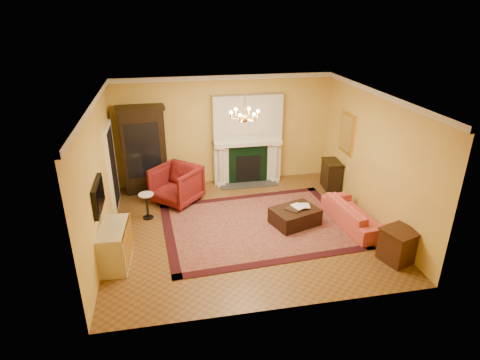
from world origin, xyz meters
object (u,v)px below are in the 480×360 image
object	(u,v)px
wingback_armchair	(176,183)
end_table	(398,246)
commode	(115,245)
china_cabinet	(144,152)
console_table	(331,175)
leather_ottoman	(295,216)
coral_sofa	(355,210)
pedestal_table	(147,204)

from	to	relation	value
wingback_armchair	end_table	xyz separation A→B (m)	(4.15, -3.43, -0.21)
wingback_armchair	commode	bearing A→B (deg)	-75.26
end_table	commode	bearing A→B (deg)	170.04
wingback_armchair	china_cabinet	bearing A→B (deg)	173.37
console_table	leather_ottoman	distance (m)	2.38
china_cabinet	coral_sofa	world-z (taller)	china_cabinet
leather_ottoman	wingback_armchair	bearing A→B (deg)	128.87
wingback_armchair	pedestal_table	bearing A→B (deg)	-92.38
wingback_armchair	leather_ottoman	world-z (taller)	wingback_armchair
china_cabinet	coral_sofa	xyz separation A→B (m)	(4.72, -2.85, -0.75)
wingback_armchair	end_table	bearing A→B (deg)	2.86
commode	console_table	bearing A→B (deg)	28.34
end_table	leather_ottoman	size ratio (longest dim) A/B	0.64
wingback_armchair	pedestal_table	world-z (taller)	wingback_armchair
commode	end_table	world-z (taller)	commode
leather_ottoman	china_cabinet	bearing A→B (deg)	124.37
wingback_armchair	console_table	distance (m)	4.22
coral_sofa	console_table	size ratio (longest dim) A/B	2.50
console_table	coral_sofa	bearing A→B (deg)	-91.97
commode	coral_sofa	distance (m)	5.27
commode	wingback_armchair	bearing A→B (deg)	65.79
pedestal_table	leather_ottoman	bearing A→B (deg)	-15.63
end_table	console_table	world-z (taller)	console_table
leather_ottoman	console_table	bearing A→B (deg)	29.14
console_table	leather_ottoman	size ratio (longest dim) A/B	0.74
commode	console_table	distance (m)	6.07
wingback_armchair	coral_sofa	bearing A→B (deg)	16.05
china_cabinet	commode	distance (m)	3.48
console_table	leather_ottoman	world-z (taller)	console_table
commode	leather_ottoman	bearing A→B (deg)	15.02
coral_sofa	leather_ottoman	bearing A→B (deg)	72.18
pedestal_table	leather_ottoman	size ratio (longest dim) A/B	0.62
wingback_armchair	console_table	size ratio (longest dim) A/B	1.40
leather_ottoman	commode	bearing A→B (deg)	173.09
commode	pedestal_table	bearing A→B (deg)	75.44
pedestal_table	coral_sofa	bearing A→B (deg)	-14.59
coral_sofa	end_table	bearing A→B (deg)	-177.94
end_table	leather_ottoman	world-z (taller)	end_table
china_cabinet	commode	world-z (taller)	china_cabinet
pedestal_table	console_table	xyz separation A→B (m)	(4.95, 0.82, 0.01)
wingback_armchair	commode	size ratio (longest dim) A/B	0.98
china_cabinet	pedestal_table	size ratio (longest dim) A/B	3.52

